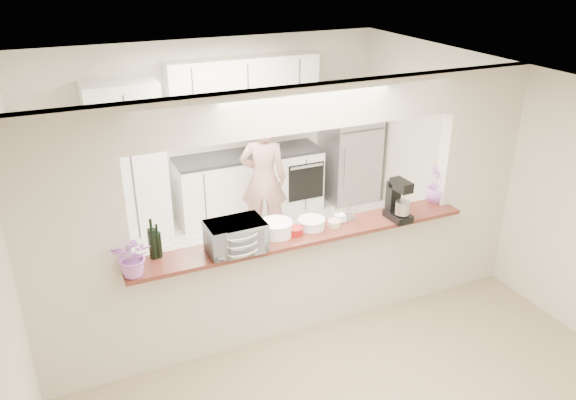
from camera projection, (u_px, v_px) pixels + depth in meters
floor at (301, 324)px, 5.83m from camera, size 6.00×6.00×0.00m
tile_overlay at (249, 255)px, 7.12m from camera, size 5.00×2.90×0.01m
partition at (302, 194)px, 5.22m from camera, size 5.00×0.15×2.50m
bar_counter at (302, 277)px, 5.59m from camera, size 3.40×0.38×1.09m
kitchen_cabinets at (204, 157)px, 7.63m from camera, size 3.15×0.62×2.25m
refrigerator at (350, 146)px, 8.45m from camera, size 0.75×0.70×1.70m
flower_left at (133, 256)px, 4.59m from camera, size 0.41×0.39×0.36m
wine_bottle_a at (153, 243)px, 4.86m from camera, size 0.08×0.08×0.38m
wine_bottle_b at (158, 244)px, 4.89m from camera, size 0.06×0.06×0.32m
toaster_oven at (236, 237)px, 4.98m from camera, size 0.52×0.36×0.28m
serving_bowls at (238, 243)px, 4.94m from camera, size 0.32×0.32×0.22m
plate_stack_a at (277, 228)px, 5.29m from camera, size 0.31×0.31×0.14m
plate_stack_b at (311, 223)px, 5.43m from camera, size 0.27×0.27×0.09m
red_bowl at (295, 231)px, 5.31m from camera, size 0.15×0.15×0.07m
tan_bowl at (334, 223)px, 5.47m from camera, size 0.13×0.13×0.06m
utensil_caddy at (344, 212)px, 5.57m from camera, size 0.23×0.14×0.21m
stand_mixer at (398, 201)px, 5.56m from camera, size 0.19×0.30×0.42m
flower_right at (437, 185)px, 5.93m from camera, size 0.28×0.28×0.39m
person at (263, 179)px, 7.27m from camera, size 0.71×0.61×1.66m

